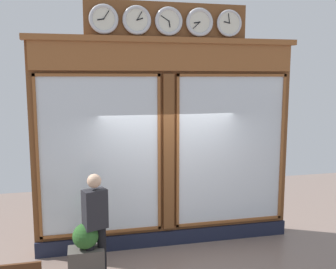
% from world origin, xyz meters
% --- Properties ---
extents(shop_facade, '(4.93, 0.42, 4.46)m').
position_xyz_m(shop_facade, '(0.00, -0.12, 2.00)').
color(shop_facade, brown).
rests_on(shop_facade, ground_plane).
extents(pedestrian, '(0.41, 0.33, 1.69)m').
position_xyz_m(pedestrian, '(1.38, 0.92, 0.93)').
color(pedestrian, black).
rests_on(pedestrian, ground_plane).
extents(planter_box, '(0.56, 0.36, 0.49)m').
position_xyz_m(planter_box, '(1.54, 0.90, 0.24)').
color(planter_box, '#4C4742').
rests_on(planter_box, ground_plane).
extents(planter_shrub, '(0.41, 0.41, 0.41)m').
position_xyz_m(planter_shrub, '(1.54, 0.90, 0.69)').
color(planter_shrub, '#285623').
rests_on(planter_shrub, planter_box).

